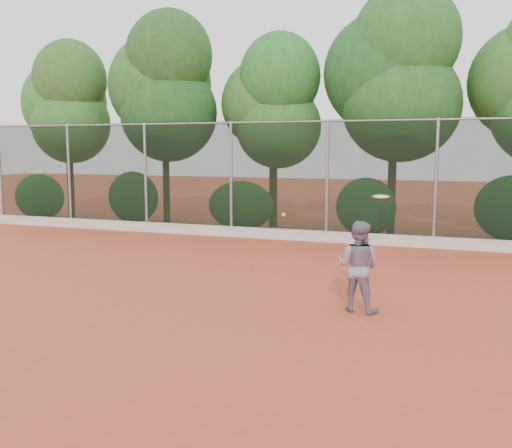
% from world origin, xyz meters
% --- Properties ---
extents(ground, '(80.00, 80.00, 0.00)m').
position_xyz_m(ground, '(0.00, 0.00, 0.00)').
color(ground, '#B3432A').
rests_on(ground, ground).
extents(concrete_curb, '(24.00, 0.20, 0.30)m').
position_xyz_m(concrete_curb, '(0.00, 6.82, 0.15)').
color(concrete_curb, beige).
rests_on(concrete_curb, ground).
extents(tennis_player, '(0.82, 0.69, 1.51)m').
position_xyz_m(tennis_player, '(2.13, 0.10, 0.76)').
color(tennis_player, gray).
rests_on(tennis_player, ground).
extents(chainlink_fence, '(24.09, 0.09, 3.50)m').
position_xyz_m(chainlink_fence, '(-0.00, 7.00, 1.86)').
color(chainlink_fence, black).
rests_on(chainlink_fence, ground).
extents(foliage_backdrop, '(23.70, 3.63, 7.55)m').
position_xyz_m(foliage_backdrop, '(-0.55, 8.98, 4.40)').
color(foliage_backdrop, '#422F19').
rests_on(foliage_backdrop, ground).
extents(tennis_racket, '(0.36, 0.36, 0.55)m').
position_xyz_m(tennis_racket, '(2.47, 0.09, 1.88)').
color(tennis_racket, black).
rests_on(tennis_racket, ground).
extents(tennis_ball_in_flight, '(0.07, 0.07, 0.07)m').
position_xyz_m(tennis_ball_in_flight, '(0.71, 0.49, 1.51)').
color(tennis_ball_in_flight, '#EBF738').
rests_on(tennis_ball_in_flight, ground).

